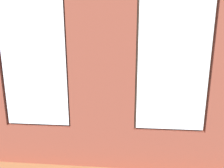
{
  "coord_description": "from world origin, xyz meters",
  "views": [
    {
      "loc": [
        -0.41,
        5.39,
        2.07
      ],
      "look_at": [
        0.02,
        0.4,
        0.94
      ],
      "focal_mm": 32.0,
      "sensor_mm": 36.0,
      "label": 1
    }
  ],
  "objects_px": {
    "potted_plant_between_couches": "(181,119)",
    "potted_plant_foreground_right": "(53,81)",
    "potted_plant_by_left_couch": "(177,92)",
    "potted_plant_corner_near_left": "(189,82)",
    "candle_jar": "(125,94)",
    "remote_gray": "(113,96)",
    "remote_black": "(116,97)",
    "remote_silver": "(99,97)",
    "couch_left": "(204,106)",
    "tv_flatscreen": "(27,77)",
    "coffee_table": "(113,98)",
    "potted_plant_near_tv": "(29,99)",
    "potted_plant_mid_room_small": "(150,94)",
    "couch_by_window": "(105,129)",
    "media_console": "(29,97)",
    "cup_ceramic": "(107,94)"
  },
  "relations": [
    {
      "from": "remote_black",
      "to": "potted_plant_near_tv",
      "type": "relative_size",
      "value": 0.13
    },
    {
      "from": "remote_silver",
      "to": "potted_plant_foreground_right",
      "type": "height_order",
      "value": "potted_plant_foreground_right"
    },
    {
      "from": "potted_plant_mid_room_small",
      "to": "tv_flatscreen",
      "type": "bearing_deg",
      "value": 2.71
    },
    {
      "from": "couch_by_window",
      "to": "coffee_table",
      "type": "xyz_separation_m",
      "value": [
        0.03,
        -2.08,
        0.03
      ]
    },
    {
      "from": "couch_left",
      "to": "remote_silver",
      "type": "relative_size",
      "value": 10.92
    },
    {
      "from": "remote_silver",
      "to": "potted_plant_foreground_right",
      "type": "relative_size",
      "value": 0.22
    },
    {
      "from": "potted_plant_near_tv",
      "to": "remote_silver",
      "type": "bearing_deg",
      "value": -156.32
    },
    {
      "from": "cup_ceramic",
      "to": "coffee_table",
      "type": "bearing_deg",
      "value": 149.62
    },
    {
      "from": "candle_jar",
      "to": "potted_plant_foreground_right",
      "type": "distance_m",
      "value": 3.05
    },
    {
      "from": "remote_black",
      "to": "potted_plant_by_left_couch",
      "type": "height_order",
      "value": "potted_plant_by_left_couch"
    },
    {
      "from": "potted_plant_between_couches",
      "to": "potted_plant_foreground_right",
      "type": "height_order",
      "value": "potted_plant_between_couches"
    },
    {
      "from": "coffee_table",
      "to": "couch_by_window",
      "type": "bearing_deg",
      "value": 90.93
    },
    {
      "from": "remote_black",
      "to": "potted_plant_mid_room_small",
      "type": "relative_size",
      "value": 0.28
    },
    {
      "from": "cup_ceramic",
      "to": "candle_jar",
      "type": "bearing_deg",
      "value": -175.81
    },
    {
      "from": "candle_jar",
      "to": "remote_gray",
      "type": "distance_m",
      "value": 0.39
    },
    {
      "from": "couch_left",
      "to": "remote_silver",
      "type": "xyz_separation_m",
      "value": [
        2.88,
        -0.36,
        0.09
      ]
    },
    {
      "from": "remote_silver",
      "to": "potted_plant_by_left_couch",
      "type": "relative_size",
      "value": 0.31
    },
    {
      "from": "couch_left",
      "to": "potted_plant_mid_room_small",
      "type": "height_order",
      "value": "couch_left"
    },
    {
      "from": "couch_by_window",
      "to": "potted_plant_between_couches",
      "type": "relative_size",
      "value": 1.72
    },
    {
      "from": "coffee_table",
      "to": "potted_plant_by_left_couch",
      "type": "height_order",
      "value": "potted_plant_by_left_couch"
    },
    {
      "from": "potted_plant_mid_room_small",
      "to": "potted_plant_corner_near_left",
      "type": "xyz_separation_m",
      "value": [
        -1.5,
        -1.1,
        0.17
      ]
    },
    {
      "from": "tv_flatscreen",
      "to": "potted_plant_corner_near_left",
      "type": "xyz_separation_m",
      "value": [
        -5.33,
        -1.28,
        -0.33
      ]
    },
    {
      "from": "couch_left",
      "to": "cup_ceramic",
      "type": "xyz_separation_m",
      "value": [
        2.64,
        -0.57,
        0.13
      ]
    },
    {
      "from": "couch_left",
      "to": "potted_plant_by_left_couch",
      "type": "bearing_deg",
      "value": -165.07
    },
    {
      "from": "remote_gray",
      "to": "potted_plant_by_left_couch",
      "type": "distance_m",
      "value": 2.26
    },
    {
      "from": "remote_black",
      "to": "potted_plant_mid_room_small",
      "type": "bearing_deg",
      "value": -163.9
    },
    {
      "from": "potted_plant_mid_room_small",
      "to": "remote_black",
      "type": "bearing_deg",
      "value": 24.92
    },
    {
      "from": "potted_plant_between_couches",
      "to": "potted_plant_corner_near_left",
      "type": "distance_m",
      "value": 3.67
    },
    {
      "from": "coffee_table",
      "to": "remote_silver",
      "type": "distance_m",
      "value": 0.42
    },
    {
      "from": "potted_plant_by_left_couch",
      "to": "potted_plant_corner_near_left",
      "type": "bearing_deg",
      "value": -134.24
    },
    {
      "from": "media_console",
      "to": "remote_gray",
      "type": "bearing_deg",
      "value": 176.15
    },
    {
      "from": "candle_jar",
      "to": "potted_plant_foreground_right",
      "type": "xyz_separation_m",
      "value": [
        2.76,
        -1.29,
        0.06
      ]
    },
    {
      "from": "remote_gray",
      "to": "couch_left",
      "type": "bearing_deg",
      "value": 112.09
    },
    {
      "from": "remote_black",
      "to": "remote_gray",
      "type": "bearing_deg",
      "value": -58.36
    },
    {
      "from": "candle_jar",
      "to": "potted_plant_corner_near_left",
      "type": "height_order",
      "value": "potted_plant_corner_near_left"
    },
    {
      "from": "couch_by_window",
      "to": "media_console",
      "type": "xyz_separation_m",
      "value": [
        2.73,
        -2.26,
        -0.07
      ]
    },
    {
      "from": "couch_left",
      "to": "media_console",
      "type": "height_order",
      "value": "couch_left"
    },
    {
      "from": "potted_plant_mid_room_small",
      "to": "potted_plant_foreground_right",
      "type": "bearing_deg",
      "value": -16.78
    },
    {
      "from": "remote_gray",
      "to": "potted_plant_corner_near_left",
      "type": "bearing_deg",
      "value": 151.99
    },
    {
      "from": "remote_black",
      "to": "potted_plant_near_tv",
      "type": "xyz_separation_m",
      "value": [
        2.24,
        0.76,
        0.13
      ]
    },
    {
      "from": "couch_left",
      "to": "potted_plant_mid_room_small",
      "type": "distance_m",
      "value": 1.59
    },
    {
      "from": "potted_plant_mid_room_small",
      "to": "potted_plant_corner_near_left",
      "type": "height_order",
      "value": "potted_plant_corner_near_left"
    },
    {
      "from": "potted_plant_by_left_couch",
      "to": "cup_ceramic",
      "type": "bearing_deg",
      "value": 19.49
    },
    {
      "from": "remote_black",
      "to": "potted_plant_corner_near_left",
      "type": "bearing_deg",
      "value": -156.91
    },
    {
      "from": "potted_plant_between_couches",
      "to": "potted_plant_foreground_right",
      "type": "relative_size",
      "value": 1.52
    },
    {
      "from": "potted_plant_mid_room_small",
      "to": "potted_plant_foreground_right",
      "type": "height_order",
      "value": "potted_plant_foreground_right"
    },
    {
      "from": "potted_plant_near_tv",
      "to": "potted_plant_corner_near_left",
      "type": "distance_m",
      "value": 5.32
    },
    {
      "from": "potted_plant_between_couches",
      "to": "potted_plant_by_left_couch",
      "type": "bearing_deg",
      "value": -101.57
    },
    {
      "from": "couch_left",
      "to": "potted_plant_by_left_couch",
      "type": "height_order",
      "value": "couch_left"
    },
    {
      "from": "cup_ceramic",
      "to": "candle_jar",
      "type": "relative_size",
      "value": 1.0
    }
  ]
}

